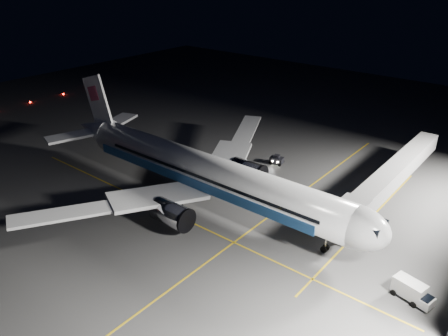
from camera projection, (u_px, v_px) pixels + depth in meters
ground at (208, 202)px, 69.24m from camera, size 200.00×200.00×0.00m
guide_line_main at (259, 224)px, 63.53m from camera, size 0.25×80.00×0.01m
guide_line_cross at (181, 218)px, 65.04m from camera, size 70.00×0.25×0.01m
guide_line_side at (366, 223)px, 63.69m from camera, size 0.25×40.00×0.01m
airliner at (202, 171)px, 67.62m from camera, size 61.48×54.22×16.64m
jet_bridge at (391, 176)px, 67.36m from camera, size 3.60×34.40×6.30m
service_truck at (412, 291)px, 48.81m from camera, size 4.85×2.82×2.33m
baggage_tug at (277, 160)px, 81.95m from camera, size 2.73×2.34×1.76m
safety_cone_a at (253, 202)px, 68.47m from camera, size 0.44×0.44×0.65m
safety_cone_b at (279, 186)px, 73.72m from camera, size 0.37×0.37×0.55m
safety_cone_c at (231, 168)px, 79.76m from camera, size 0.43×0.43×0.65m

